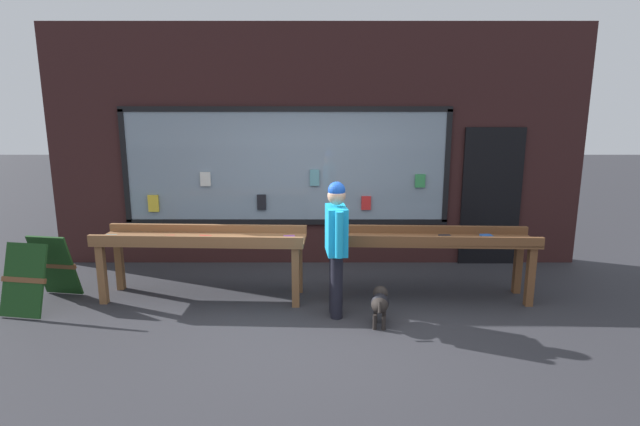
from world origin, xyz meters
The scene contains 7 objects.
ground_plane centered at (0.00, 0.00, 0.00)m, with size 40.00×40.00×0.00m, color #2D2D33.
shopfront_facade centered at (0.01, 2.39, 1.77)m, with size 8.03×0.29×3.59m.
display_table_left centered at (-1.43, 0.84, 0.72)m, with size 2.62×0.76×0.89m.
display_table_right centered at (1.43, 0.84, 0.71)m, with size 2.62×0.71×0.88m.
person_browsing centered at (0.24, 0.29, 0.91)m, with size 0.25×0.64×1.58m.
small_dog centered at (0.72, 0.03, 0.27)m, with size 0.24×0.52×0.39m.
sandwich_board_sign centered at (-3.35, 0.57, 0.43)m, with size 0.65×0.90×0.83m.
Camera 1 is at (0.05, -5.19, 2.41)m, focal length 28.00 mm.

